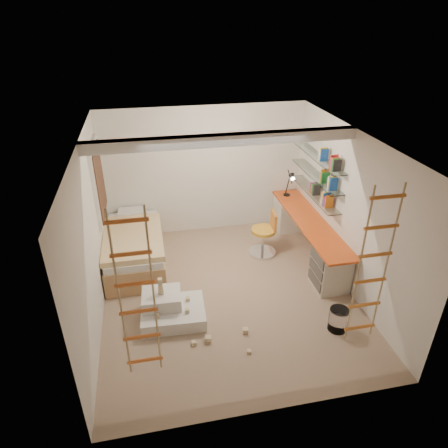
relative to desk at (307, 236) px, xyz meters
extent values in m
plane|color=#A08567|center=(-1.72, -0.86, -0.40)|extent=(4.50, 4.50, 0.00)
cube|color=white|center=(-1.72, -0.56, 2.12)|extent=(4.00, 0.18, 0.16)
cube|color=white|center=(-3.69, 0.64, 1.15)|extent=(0.06, 1.15, 1.35)
cube|color=#4C2D1E|center=(-3.65, 0.64, 1.15)|extent=(0.02, 1.00, 1.20)
cylinder|color=white|center=(-0.30, -2.00, -0.23)|extent=(0.28, 0.28, 0.36)
cube|color=#E4541A|center=(0.00, -0.03, 0.33)|extent=(0.55, 2.80, 0.04)
cube|color=beige|center=(0.00, 1.07, -0.05)|extent=(0.52, 0.55, 0.71)
cube|color=beige|center=(0.00, -1.03, -0.05)|extent=(0.52, 0.55, 0.71)
cube|color=#4C4742|center=(-0.27, -1.03, 0.21)|extent=(0.02, 0.50, 0.18)
cube|color=#4C4742|center=(-0.27, -1.03, -0.01)|extent=(0.02, 0.50, 0.18)
cube|color=#4C4742|center=(-0.27, -1.03, -0.23)|extent=(0.02, 0.50, 0.18)
cube|color=white|center=(0.15, 0.27, 0.75)|extent=(0.25, 1.80, 0.01)
cube|color=white|center=(0.15, 0.27, 1.10)|extent=(0.25, 1.80, 0.01)
cube|color=white|center=(0.15, 0.27, 1.45)|extent=(0.25, 1.80, 0.01)
cube|color=#AD7F51|center=(-3.20, 0.37, -0.18)|extent=(1.00, 2.00, 0.45)
cube|color=white|center=(-3.20, 0.37, 0.11)|extent=(0.95, 1.95, 0.12)
cube|color=gold|center=(-3.20, 0.22, 0.22)|extent=(1.02, 1.60, 0.10)
cube|color=white|center=(-3.20, 1.17, 0.23)|extent=(0.55, 0.35, 0.12)
cylinder|color=black|center=(-0.05, 1.12, 0.36)|extent=(0.14, 0.14, 0.02)
cylinder|color=black|center=(-0.05, 1.12, 0.55)|extent=(0.02, 0.15, 0.36)
cylinder|color=black|center=(-0.05, 1.02, 0.80)|extent=(0.02, 0.27, 0.20)
cone|color=black|center=(-0.05, 0.90, 0.85)|extent=(0.12, 0.14, 0.15)
cylinder|color=#FFEABF|center=(-0.05, 0.86, 0.82)|extent=(0.08, 0.04, 0.08)
cylinder|color=gold|center=(-0.81, 0.19, 0.10)|extent=(0.49, 0.49, 0.06)
cube|color=#C87226|center=(-0.63, 0.17, 0.31)|extent=(0.07, 0.35, 0.32)
cylinder|color=silver|center=(-0.81, 0.19, -0.12)|extent=(0.06, 0.06, 0.45)
cylinder|color=silver|center=(-0.81, 0.19, -0.38)|extent=(0.56, 0.56, 0.05)
cube|color=silver|center=(-2.65, -1.30, -0.30)|extent=(0.98, 0.78, 0.21)
cube|color=silver|center=(-2.81, -1.19, -0.09)|extent=(0.60, 0.50, 0.21)
cube|color=#CCB284|center=(-2.81, -1.19, 0.06)|extent=(0.08, 0.08, 0.08)
cube|color=#CCB284|center=(-2.81, -1.19, 0.13)|extent=(0.07, 0.07, 0.07)
cube|color=#CCB284|center=(-2.81, -1.19, 0.23)|extent=(0.06, 0.06, 0.12)
cube|color=#CCB284|center=(-2.45, -1.44, -0.16)|extent=(0.06, 0.06, 0.06)
cube|color=#CCB284|center=(-2.41, -1.18, -0.16)|extent=(0.06, 0.06, 0.06)
cube|color=#CCB284|center=(-2.89, -1.48, -0.16)|extent=(0.06, 0.06, 0.06)
cube|color=#CCB284|center=(-2.42, -1.90, -0.37)|extent=(0.07, 0.07, 0.07)
cube|color=#CCB284|center=(-2.22, -1.87, -0.37)|extent=(0.07, 0.07, 0.07)
cube|color=#CCB284|center=(-1.70, -2.20, -0.37)|extent=(0.07, 0.07, 0.07)
cube|color=#CCB284|center=(-1.65, -1.81, -0.37)|extent=(0.07, 0.07, 0.07)
cube|color=orange|center=(0.15, 0.27, 0.86)|extent=(0.14, 0.70, 0.22)
cube|color=#8C1E7F|center=(0.15, 0.27, 1.21)|extent=(0.14, 0.46, 0.22)
cube|color=red|center=(0.15, 0.27, 1.56)|extent=(0.14, 0.58, 0.22)
camera|label=1|loc=(-2.83, -6.02, 3.80)|focal=32.00mm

